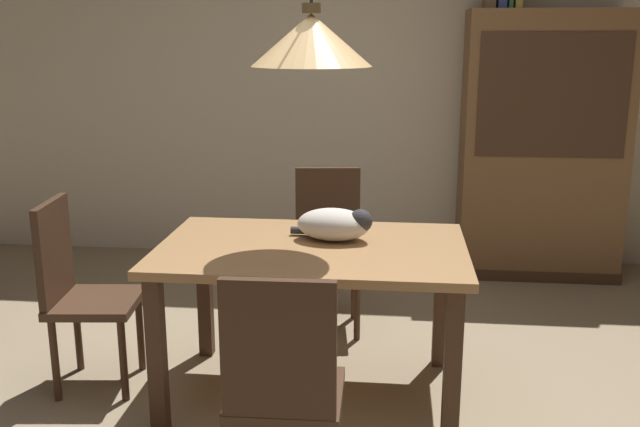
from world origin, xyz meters
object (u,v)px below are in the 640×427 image
Objects in this scene: cat_sleeping at (336,224)px; hutch_bookcase at (542,152)px; chair_left_side at (78,286)px; pendant_lamp at (311,39)px; chair_near_front at (283,385)px; chair_far_back at (328,241)px; dining_table at (312,266)px.

hutch_bookcase is at bearing 55.41° from cat_sleeping.
chair_left_side is 3.22m from hutch_bookcase.
chair_left_side is 0.72× the size of pendant_lamp.
hutch_bookcase is (1.39, 2.84, 0.38)m from chair_near_front.
hutch_bookcase is (1.40, 1.09, 0.38)m from chair_far_back.
pendant_lamp is at bearing 0.41° from chair_left_side.
hutch_bookcase reaches higher than chair_far_back.
hutch_bookcase is at bearing 54.77° from pendant_lamp.
hutch_bookcase reaches higher than chair_near_front.
chair_left_side and chair_far_back have the same top height.
chair_left_side is 1.00× the size of chair_far_back.
chair_left_side is at bearing 142.39° from chair_near_front.
pendant_lamp is at bearing -89.42° from chair_far_back.
cat_sleeping is at bearing 84.25° from chair_near_front.
dining_table is at bearing 0.41° from chair_left_side.
chair_far_back is 1.81m from hutch_bookcase.
chair_near_front is at bearing -95.75° from cat_sleeping.
hutch_bookcase is (1.39, 1.96, 0.24)m from dining_table.
chair_far_back is 0.50× the size of hutch_bookcase.
chair_near_front reaches higher than dining_table.
chair_near_front is (0.00, -0.88, -0.14)m from dining_table.
chair_near_front is 1.03m from cat_sleeping.
chair_left_side is at bearing -175.08° from cat_sleeping.
chair_left_side is 1.27m from cat_sleeping.
pendant_lamp reaches higher than chair_far_back.
dining_table is 0.76× the size of hutch_bookcase.
dining_table is 1.51× the size of chair_left_side.
cat_sleeping is (1.23, 0.11, 0.32)m from chair_left_side.
pendant_lamp reaches higher than cat_sleeping.
chair_far_back is at bearing 97.93° from cat_sleeping.
chair_far_back is (1.12, 0.89, 0.00)m from chair_left_side.
cat_sleeping is at bearing 44.35° from pendant_lamp.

